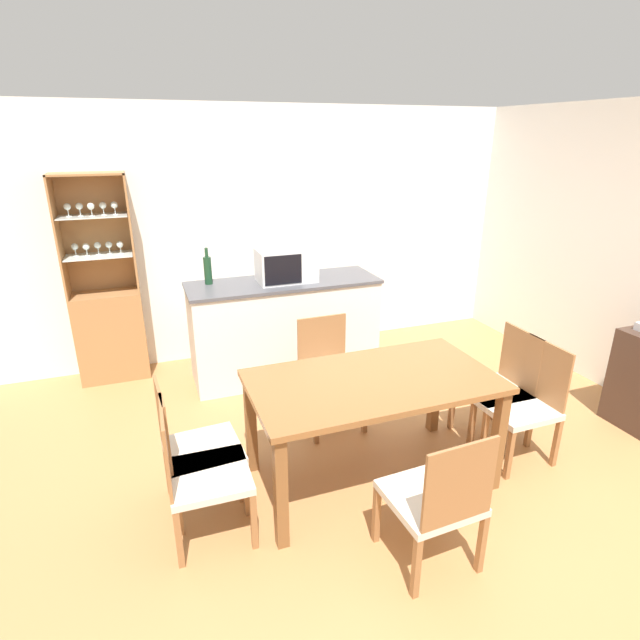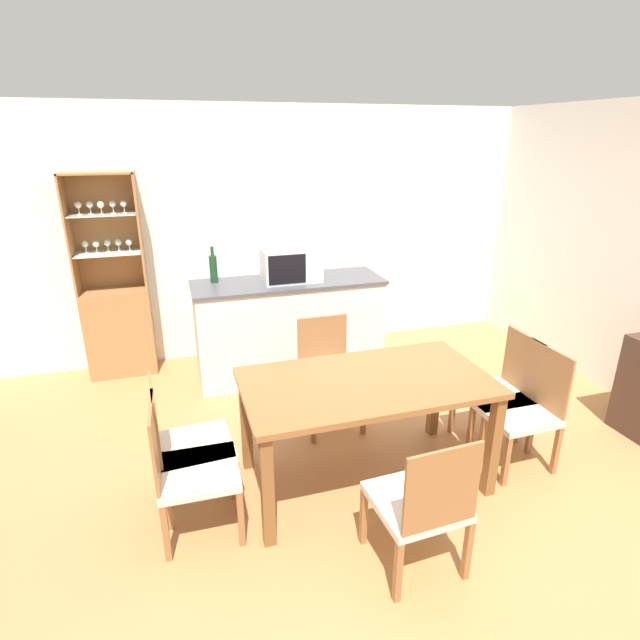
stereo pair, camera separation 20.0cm
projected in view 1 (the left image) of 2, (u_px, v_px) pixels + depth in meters
The scene contains 13 objects.
ground_plane at pixel (394, 485), 3.42m from camera, with size 18.00×18.00×0.00m, color #B27A47.
wall_back at pixel (282, 233), 5.29m from camera, with size 6.80×0.06×2.55m.
kitchen_counter at pixel (285, 328), 4.87m from camera, with size 1.81×0.61×0.96m.
display_cabinet at pixel (109, 319), 4.77m from camera, with size 0.62×0.35×1.95m.
dining_table at pixel (373, 392), 3.27m from camera, with size 1.60×0.88×0.77m.
dining_chair_side_left_far at pixel (195, 448), 3.09m from camera, with size 0.48×0.48×0.88m.
dining_chair_side_right_far at pixel (499, 387), 3.84m from camera, with size 0.46×0.46×0.88m.
dining_chair_side_right_near at pixel (523, 403), 3.61m from camera, with size 0.46×0.46×0.88m.
dining_chair_head_far at pixel (329, 375), 4.04m from camera, with size 0.46×0.46×0.88m.
dining_chair_head_near at pixel (436, 499), 2.66m from camera, with size 0.48×0.48×0.88m.
dining_chair_side_left_near at pixel (200, 473), 2.86m from camera, with size 0.47×0.47×0.88m.
microwave at pixel (286, 265), 4.65m from camera, with size 0.54×0.33×0.31m.
wine_bottle at pixel (208, 270), 4.57m from camera, with size 0.07×0.07×0.34m.
Camera 1 is at (-1.45, -2.46, 2.26)m, focal length 28.00 mm.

